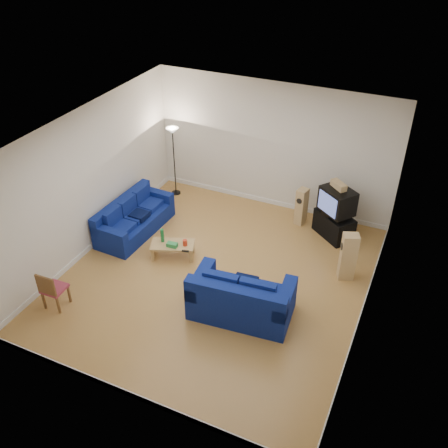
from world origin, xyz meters
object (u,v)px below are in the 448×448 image
at_px(sofa_three_seat, 133,220).
at_px(tv_stand, 334,225).
at_px(sofa_loveseat, 241,301).
at_px(coffee_table, 173,246).
at_px(television, 337,201).

bearing_deg(sofa_three_seat, tv_stand, 114.51).
height_order(sofa_loveseat, coffee_table, sofa_loveseat).
bearing_deg(tv_stand, coffee_table, -105.08).
bearing_deg(coffee_table, television, 36.26).
relative_size(coffee_table, tv_stand, 1.11).
height_order(sofa_three_seat, television, television).
height_order(sofa_three_seat, tv_stand, sofa_three_seat).
bearing_deg(television, sofa_loveseat, -69.59).
bearing_deg(coffee_table, tv_stand, 36.85).
bearing_deg(tv_stand, sofa_three_seat, -119.92).
height_order(coffee_table, tv_stand, tv_stand).
bearing_deg(coffee_table, sofa_loveseat, -27.27).
relative_size(sofa_three_seat, television, 2.30).
bearing_deg(sofa_three_seat, television, 113.96).
xyz_separation_m(sofa_three_seat, tv_stand, (4.35, 1.76, -0.01)).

